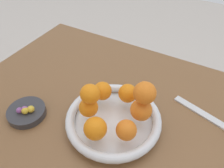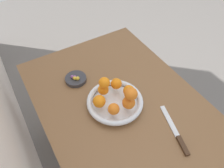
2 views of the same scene
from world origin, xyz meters
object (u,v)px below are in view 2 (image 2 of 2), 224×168
(orange_2, at_px, (114,109))
(orange_6, at_px, (131,94))
(candy_ball_2, at_px, (75,77))
(orange_5, at_px, (116,84))
(candy_ball_0, at_px, (78,78))
(fruit_bowl, at_px, (115,102))
(candy_ball_1, at_px, (72,77))
(knife, at_px, (176,133))
(orange_7, at_px, (104,83))
(orange_4, at_px, (129,91))
(dining_table, at_px, (121,114))
(orange_0, at_px, (103,90))
(orange_3, at_px, (128,103))
(orange_1, at_px, (99,101))
(candy_dish, at_px, (76,79))
(candy_ball_3, at_px, (75,78))

(orange_2, xyz_separation_m, orange_6, (-0.01, -0.08, 0.06))
(orange_2, bearing_deg, candy_ball_2, 11.17)
(orange_5, distance_m, candy_ball_0, 0.22)
(fruit_bowl, relative_size, candy_ball_1, 15.57)
(orange_5, bearing_deg, fruit_bowl, 144.18)
(orange_5, xyz_separation_m, knife, (-0.34, -0.10, -0.06))
(fruit_bowl, height_order, orange_7, orange_7)
(orange_4, bearing_deg, orange_7, 57.08)
(orange_5, distance_m, orange_7, 0.09)
(fruit_bowl, distance_m, orange_4, 0.09)
(candy_ball_1, height_order, knife, candy_ball_1)
(dining_table, height_order, knife, knife)
(orange_0, bearing_deg, orange_4, -124.85)
(fruit_bowl, relative_size, orange_3, 4.55)
(dining_table, distance_m, orange_1, 0.20)
(fruit_bowl, distance_m, orange_3, 0.09)
(candy_dish, xyz_separation_m, candy_ball_0, (-0.02, -0.00, 0.02))
(orange_2, relative_size, candy_ball_2, 2.51)
(candy_ball_2, xyz_separation_m, candy_ball_3, (-0.00, 0.00, -0.00))
(candy_ball_3, bearing_deg, dining_table, -151.48)
(orange_6, xyz_separation_m, candy_ball_3, (0.31, 0.14, -0.10))
(orange_0, xyz_separation_m, knife, (-0.34, -0.18, -0.06))
(orange_2, height_order, orange_3, orange_3)
(orange_2, height_order, orange_5, orange_5)
(orange_0, relative_size, candy_ball_3, 2.53)
(dining_table, height_order, candy_dish, candy_dish)
(orange_4, relative_size, candy_ball_3, 2.63)
(fruit_bowl, xyz_separation_m, candy_ball_2, (0.24, 0.10, 0.01))
(orange_1, xyz_separation_m, knife, (-0.29, -0.23, -0.06))
(orange_4, bearing_deg, orange_1, 84.18)
(orange_7, bearing_deg, orange_1, 130.96)
(candy_dish, distance_m, candy_ball_0, 0.03)
(fruit_bowl, height_order, orange_1, orange_1)
(orange_0, relative_size, knife, 0.21)
(candy_ball_0, distance_m, candy_ball_3, 0.02)
(orange_0, height_order, candy_ball_0, orange_0)
(orange_3, relative_size, orange_7, 1.12)
(orange_1, bearing_deg, orange_5, -66.44)
(fruit_bowl, distance_m, orange_5, 0.09)
(orange_0, distance_m, orange_4, 0.12)
(orange_2, relative_size, candy_ball_3, 2.53)
(candy_ball_3, bearing_deg, candy_ball_1, 21.34)
(orange_5, relative_size, orange_6, 0.93)
(orange_1, relative_size, orange_2, 1.11)
(fruit_bowl, distance_m, orange_6, 0.13)
(orange_2, bearing_deg, candy_ball_0, 9.66)
(orange_3, distance_m, candy_ball_2, 0.34)
(fruit_bowl, bearing_deg, candy_dish, 21.52)
(candy_dish, distance_m, orange_1, 0.25)
(dining_table, relative_size, candy_dish, 9.65)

